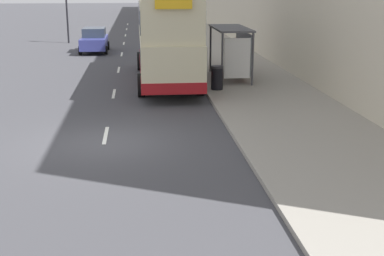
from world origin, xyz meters
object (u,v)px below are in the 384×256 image
car_0 (94,40)px  litter_bin (217,78)px  pedestrian_1 (204,60)px  traffic_light_far_kerb (66,2)px  bus_shelter (235,44)px  double_decker_bus_near (166,35)px  pedestrian_at_shelter (237,52)px

car_0 → litter_bin: (6.45, -14.77, -0.16)m
pedestrian_1 → traffic_light_far_kerb: size_ratio=0.35×
bus_shelter → litter_bin: (-1.22, -2.47, -1.21)m
double_decker_bus_near → traffic_light_far_kerb: 19.17m
bus_shelter → traffic_light_far_kerb: size_ratio=0.88×
traffic_light_far_kerb → double_decker_bus_near: bearing=-69.0°
car_0 → litter_bin: car_0 is taller
traffic_light_far_kerb → pedestrian_at_shelter: bearing=-54.0°
double_decker_bus_near → bus_shelter: bearing=-6.9°
pedestrian_at_shelter → traffic_light_far_kerb: (-10.91, 15.00, 2.16)m
double_decker_bus_near → pedestrian_at_shelter: double_decker_bus_near is taller
pedestrian_at_shelter → pedestrian_1: bearing=-131.6°
pedestrian_at_shelter → litter_bin: bearing=-108.9°
bus_shelter → pedestrian_at_shelter: 3.45m
car_0 → litter_bin: 16.12m
car_0 → pedestrian_1: (6.27, -11.44, 0.16)m
car_0 → traffic_light_far_kerb: (-2.50, 5.97, 2.39)m
pedestrian_1 → double_decker_bus_near: bearing=-166.3°
pedestrian_at_shelter → traffic_light_far_kerb: bearing=126.0°
pedestrian_1 → litter_bin: (0.18, -3.33, -0.32)m
double_decker_bus_near → pedestrian_1: size_ratio=6.69×
bus_shelter → double_decker_bus_near: 3.35m
litter_bin → traffic_light_far_kerb: traffic_light_far_kerb is taller
bus_shelter → pedestrian_at_shelter: size_ratio=2.33×
pedestrian_at_shelter → pedestrian_1: pedestrian_at_shelter is taller
pedestrian_1 → litter_bin: bearing=-87.0°
double_decker_bus_near → pedestrian_at_shelter: (4.04, 2.87, -1.22)m
pedestrian_1 → traffic_light_far_kerb: (-8.77, 17.41, 2.24)m
pedestrian_at_shelter → traffic_light_far_kerb: 18.67m
bus_shelter → pedestrian_1: 1.87m
bus_shelter → car_0: bearing=121.9°
double_decker_bus_near → traffic_light_far_kerb: (-6.88, 17.87, 0.94)m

